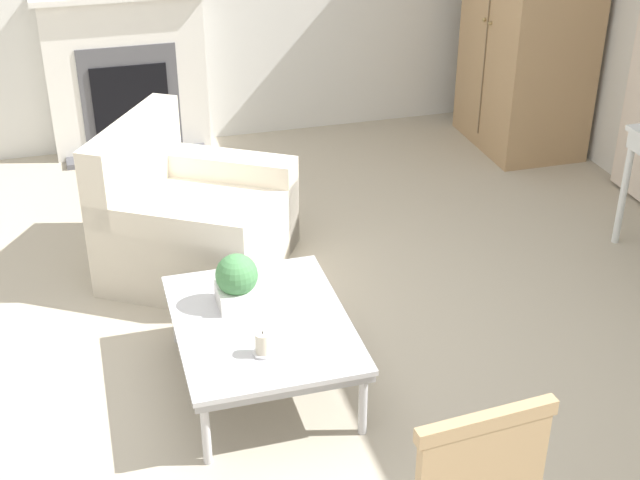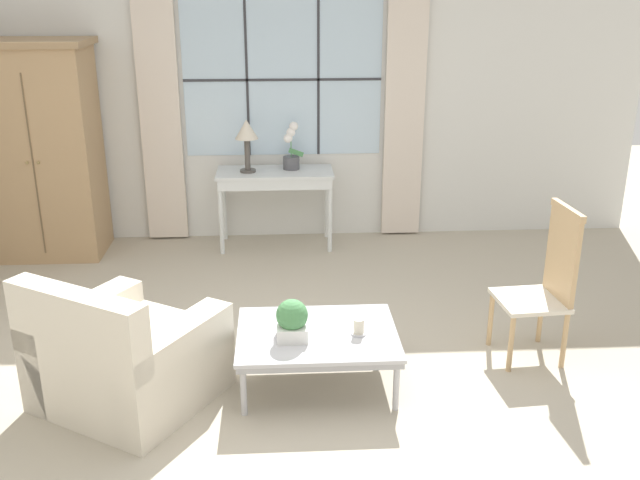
% 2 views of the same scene
% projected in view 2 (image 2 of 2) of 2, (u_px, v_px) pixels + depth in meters
% --- Properties ---
extents(ground_plane, '(14.00, 14.00, 0.00)m').
position_uv_depth(ground_plane, '(291.00, 387.00, 4.67)').
color(ground_plane, '#B2A893').
extents(wall_back_windowed, '(7.20, 0.14, 2.80)m').
position_uv_depth(wall_back_windowed, '(283.00, 101.00, 7.03)').
color(wall_back_windowed, silver).
rests_on(wall_back_windowed, ground_plane).
extents(armoire, '(1.04, 0.73, 2.02)m').
position_uv_depth(armoire, '(44.00, 150.00, 6.65)').
color(armoire, tan).
rests_on(armoire, ground_plane).
extents(console_table, '(1.13, 0.51, 0.77)m').
position_uv_depth(console_table, '(275.00, 180.00, 6.95)').
color(console_table, silver).
rests_on(console_table, ground_plane).
extents(table_lamp, '(0.22, 0.22, 0.51)m').
position_uv_depth(table_lamp, '(247.00, 133.00, 6.76)').
color(table_lamp, '#4C4742').
rests_on(table_lamp, console_table).
extents(potted_orchid, '(0.20, 0.16, 0.46)m').
position_uv_depth(potted_orchid, '(291.00, 151.00, 6.93)').
color(potted_orchid, '#4C4C51').
rests_on(potted_orchid, console_table).
extents(armchair_upholstered, '(1.29, 1.28, 0.88)m').
position_uv_depth(armchair_upholstered, '(126.00, 360.00, 4.43)').
color(armchair_upholstered, beige).
rests_on(armchair_upholstered, ground_plane).
extents(side_chair_wooden, '(0.47, 0.47, 1.10)m').
position_uv_depth(side_chair_wooden, '(547.00, 278.00, 4.87)').
color(side_chair_wooden, beige).
rests_on(side_chair_wooden, ground_plane).
extents(coffee_table, '(1.03, 0.80, 0.37)m').
position_uv_depth(coffee_table, '(317.00, 337.00, 4.61)').
color(coffee_table, '#BCBCC1').
rests_on(coffee_table, ground_plane).
extents(potted_plant_small, '(0.20, 0.20, 0.26)m').
position_uv_depth(potted_plant_small, '(292.00, 320.00, 4.47)').
color(potted_plant_small, white).
rests_on(potted_plant_small, coffee_table).
extents(pillar_candle, '(0.09, 0.09, 0.12)m').
position_uv_depth(pillar_candle, '(359.00, 327.00, 4.55)').
color(pillar_candle, silver).
rests_on(pillar_candle, coffee_table).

